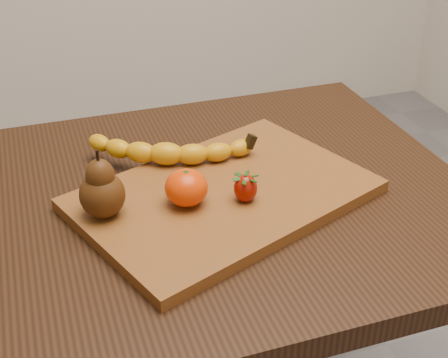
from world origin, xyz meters
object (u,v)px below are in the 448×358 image
object	(u,v)px
table	(169,248)
cutting_board	(224,195)
pear	(101,184)
mandarin	(186,188)

from	to	relation	value
table	cutting_board	world-z (taller)	cutting_board
pear	cutting_board	bearing A→B (deg)	1.92
table	pear	bearing A→B (deg)	-160.29
table	pear	xyz separation A→B (m)	(-0.10, -0.04, 0.17)
table	cutting_board	bearing A→B (deg)	-19.13
cutting_board	mandarin	size ratio (longest dim) A/B	6.81
cutting_board	pear	xyz separation A→B (m)	(-0.19, -0.01, 0.06)
pear	mandarin	xyz separation A→B (m)	(0.12, -0.01, -0.03)
cutting_board	mandarin	distance (m)	0.08
cutting_board	mandarin	world-z (taller)	mandarin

